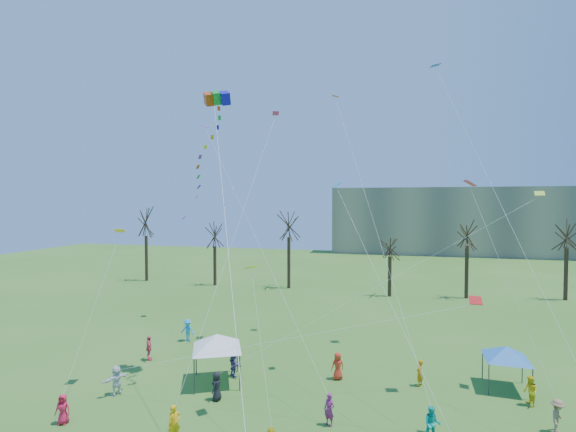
% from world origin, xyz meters
% --- Properties ---
extents(distant_building, '(60.00, 14.00, 15.00)m').
position_xyz_m(distant_building, '(22.00, 82.00, 7.50)').
color(distant_building, gray).
rests_on(distant_building, ground).
extents(bare_tree_row, '(69.15, 7.97, 10.91)m').
position_xyz_m(bare_tree_row, '(2.47, 36.51, 7.20)').
color(bare_tree_row, black).
rests_on(bare_tree_row, ground).
extents(big_box_kite, '(4.57, 7.47, 21.77)m').
position_xyz_m(big_box_kite, '(-7.20, 7.11, 14.17)').
color(big_box_kite, '#C53D0D').
rests_on(big_box_kite, ground).
extents(canopy_tent_white, '(3.90, 3.90, 3.20)m').
position_xyz_m(canopy_tent_white, '(-6.70, 7.34, 2.71)').
color(canopy_tent_white, '#3F3F44').
rests_on(canopy_tent_white, ground).
extents(canopy_tent_blue, '(3.62, 3.62, 2.72)m').
position_xyz_m(canopy_tent_blue, '(11.36, 10.85, 2.30)').
color(canopy_tent_blue, '#3F3F44').
rests_on(canopy_tent_blue, ground).
extents(festival_crowd, '(27.39, 14.63, 1.85)m').
position_xyz_m(festival_crowd, '(-0.99, 5.94, 0.87)').
color(festival_crowd, red).
rests_on(festival_crowd, ground).
extents(small_kites_aloft, '(27.46, 18.77, 31.90)m').
position_xyz_m(small_kites_aloft, '(0.69, 10.67, 12.84)').
color(small_kites_aloft, '#FFB90D').
rests_on(small_kites_aloft, ground).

